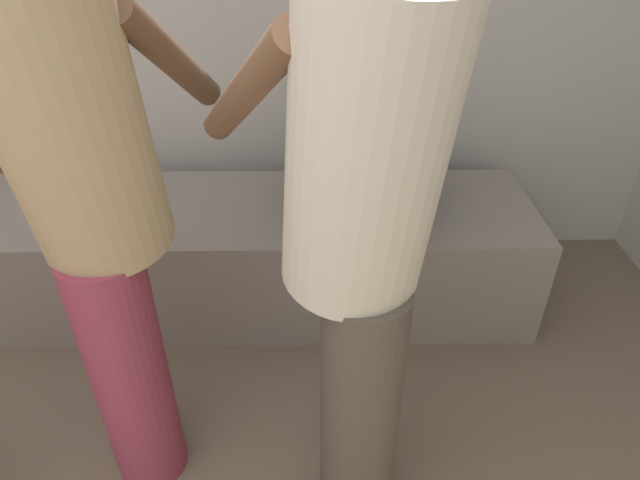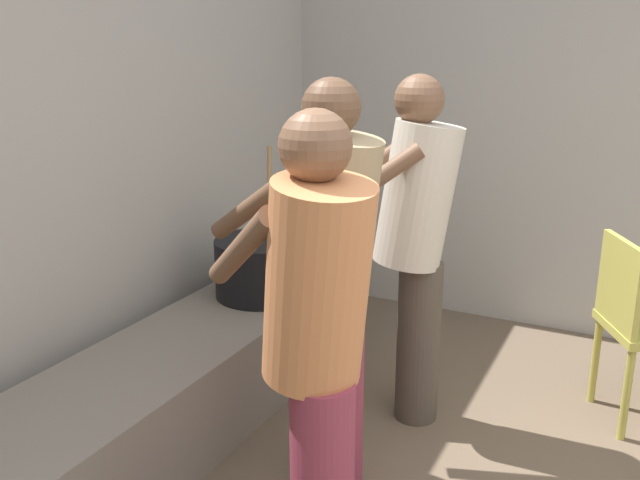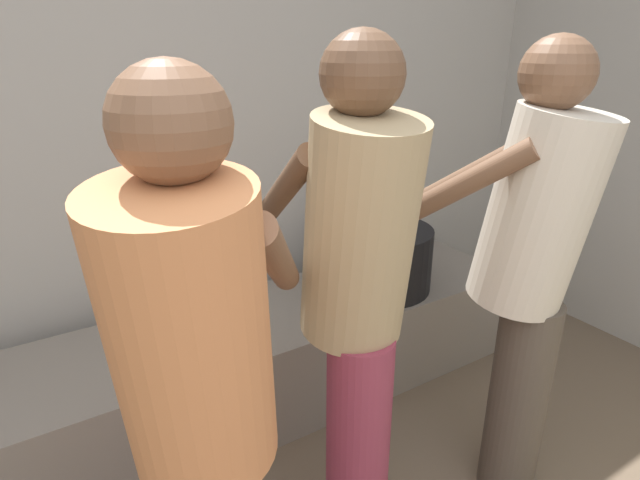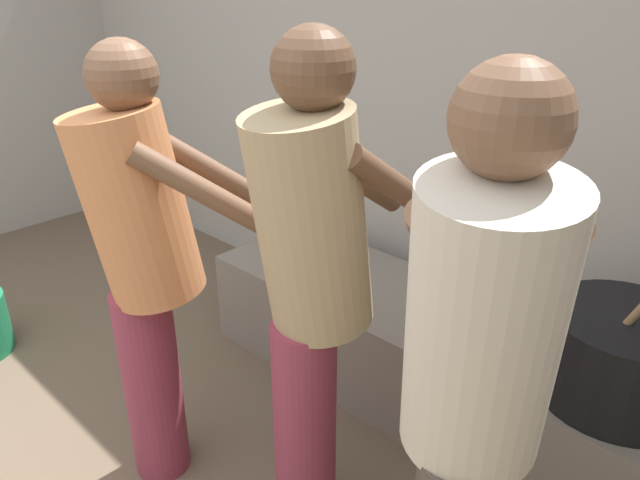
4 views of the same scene
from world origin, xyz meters
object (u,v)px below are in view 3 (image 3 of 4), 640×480
object	(u,v)px
cooking_pot_main	(381,258)
cook_in_tan_shirt	(357,288)
cook_in_cream_shirt	(530,261)
cook_in_orange_shirt	(199,408)

from	to	relation	value
cooking_pot_main	cook_in_tan_shirt	distance (m)	1.03
cook_in_cream_shirt	cook_in_tan_shirt	bearing A→B (deg)	167.76
cook_in_cream_shirt	cook_in_tan_shirt	size ratio (longest dim) A/B	0.99
cook_in_orange_shirt	cook_in_tan_shirt	distance (m)	0.59
cook_in_orange_shirt	cook_in_tan_shirt	xyz separation A→B (m)	(0.54, 0.21, 0.03)
cook_in_tan_shirt	cook_in_cream_shirt	bearing A→B (deg)	-12.24
cook_in_orange_shirt	cook_in_cream_shirt	xyz separation A→B (m)	(1.13, 0.08, 0.03)
cooking_pot_main	cook_in_tan_shirt	world-z (taller)	cook_in_tan_shirt
cooking_pot_main	cook_in_cream_shirt	bearing A→B (deg)	-95.38
cooking_pot_main	cook_in_cream_shirt	distance (m)	0.90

